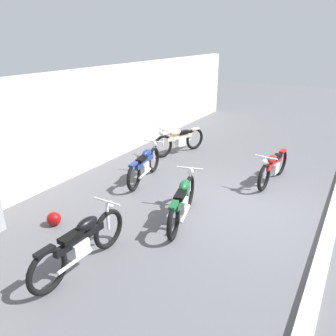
{
  "coord_description": "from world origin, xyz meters",
  "views": [
    {
      "loc": [
        -6.38,
        -1.93,
        3.47
      ],
      "look_at": [
        0.02,
        1.8,
        0.55
      ],
      "focal_mm": 36.15,
      "sensor_mm": 36.0,
      "label": 1
    }
  ],
  "objects_px": {
    "motorcycle_green": "(182,201)",
    "motorcycle_black": "(81,243)",
    "helmet": "(54,219)",
    "motorcycle_cream": "(179,140)",
    "motorcycle_blue": "(145,165)",
    "motorcycle_red": "(273,167)"
  },
  "relations": [
    {
      "from": "motorcycle_red",
      "to": "motorcycle_cream",
      "type": "xyz_separation_m",
      "value": [
        0.8,
        3.11,
        0.02
      ]
    },
    {
      "from": "motorcycle_green",
      "to": "motorcycle_cream",
      "type": "bearing_deg",
      "value": 15.04
    },
    {
      "from": "motorcycle_blue",
      "to": "helmet",
      "type": "bearing_deg",
      "value": 162.79
    },
    {
      "from": "helmet",
      "to": "motorcycle_red",
      "type": "relative_size",
      "value": 0.14
    },
    {
      "from": "motorcycle_green",
      "to": "motorcycle_black",
      "type": "relative_size",
      "value": 0.98
    },
    {
      "from": "motorcycle_black",
      "to": "motorcycle_blue",
      "type": "xyz_separation_m",
      "value": [
        3.39,
        1.09,
        -0.01
      ]
    },
    {
      "from": "motorcycle_green",
      "to": "motorcycle_black",
      "type": "xyz_separation_m",
      "value": [
        -2.07,
        0.69,
        -0.0
      ]
    },
    {
      "from": "helmet",
      "to": "motorcycle_green",
      "type": "height_order",
      "value": "motorcycle_green"
    },
    {
      "from": "motorcycle_green",
      "to": "motorcycle_red",
      "type": "relative_size",
      "value": 1.03
    },
    {
      "from": "motorcycle_black",
      "to": "motorcycle_blue",
      "type": "relative_size",
      "value": 1.04
    },
    {
      "from": "motorcycle_black",
      "to": "motorcycle_cream",
      "type": "distance_m",
      "value": 5.85
    },
    {
      "from": "motorcycle_black",
      "to": "motorcycle_cream",
      "type": "bearing_deg",
      "value": 14.47
    },
    {
      "from": "motorcycle_green",
      "to": "helmet",
      "type": "bearing_deg",
      "value": 109.8
    },
    {
      "from": "helmet",
      "to": "motorcycle_black",
      "type": "relative_size",
      "value": 0.14
    },
    {
      "from": "motorcycle_green",
      "to": "motorcycle_cream",
      "type": "distance_m",
      "value": 4.16
    },
    {
      "from": "motorcycle_black",
      "to": "motorcycle_red",
      "type": "xyz_separation_m",
      "value": [
        4.89,
        -1.75,
        -0.02
      ]
    },
    {
      "from": "motorcycle_green",
      "to": "motorcycle_cream",
      "type": "height_order",
      "value": "motorcycle_green"
    },
    {
      "from": "motorcycle_green",
      "to": "motorcycle_blue",
      "type": "relative_size",
      "value": 1.02
    },
    {
      "from": "helmet",
      "to": "motorcycle_green",
      "type": "relative_size",
      "value": 0.14
    },
    {
      "from": "helmet",
      "to": "motorcycle_cream",
      "type": "xyz_separation_m",
      "value": [
        5.04,
        -0.03,
        0.29
      ]
    },
    {
      "from": "motorcycle_cream",
      "to": "motorcycle_blue",
      "type": "relative_size",
      "value": 0.98
    },
    {
      "from": "helmet",
      "to": "motorcycle_black",
      "type": "height_order",
      "value": "motorcycle_black"
    }
  ]
}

